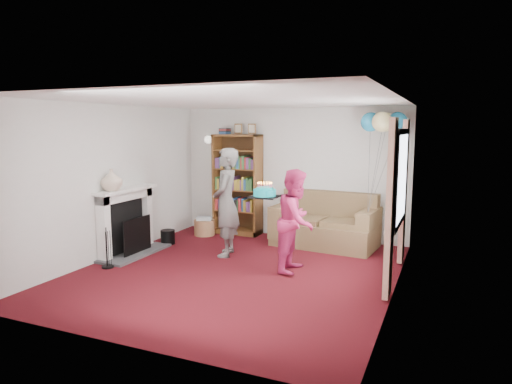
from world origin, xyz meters
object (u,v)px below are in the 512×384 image
at_px(person_magenta, 296,220).
at_px(birthday_cake, 265,193).
at_px(bookcase, 238,185).
at_px(person_striped, 226,202).
at_px(sofa, 326,226).

distance_m(person_magenta, birthday_cake, 0.62).
height_order(person_magenta, birthday_cake, person_magenta).
xyz_separation_m(bookcase, person_striped, (0.51, -1.54, -0.08)).
relative_size(sofa, person_striped, 1.00).
height_order(person_striped, birthday_cake, person_striped).
distance_m(person_striped, birthday_cake, 1.06).
height_order(bookcase, person_magenta, bookcase).
bearing_deg(sofa, birthday_cake, -98.94).
bearing_deg(bookcase, sofa, -6.97).
height_order(bookcase, birthday_cake, bookcase).
bearing_deg(birthday_cake, bookcase, 124.47).
bearing_deg(birthday_cake, person_magenta, 22.14).
relative_size(bookcase, person_striped, 1.23).
distance_m(bookcase, person_striped, 1.62).
height_order(bookcase, sofa, bookcase).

